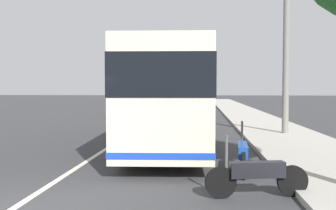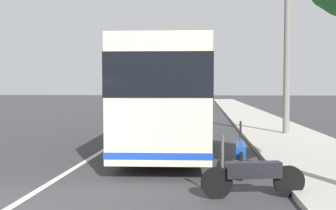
# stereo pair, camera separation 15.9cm
# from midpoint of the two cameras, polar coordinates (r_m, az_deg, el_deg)

# --- Properties ---
(sidewalk_curb) EXTENTS (110.00, 3.60, 0.14)m
(sidewalk_curb) POSITION_cam_midpoint_polar(r_m,az_deg,el_deg) (16.71, 18.24, -4.86)
(sidewalk_curb) COLOR #B2ADA3
(sidewalk_curb) RESTS_ON ground
(lane_divider_line) EXTENTS (110.00, 0.16, 0.01)m
(lane_divider_line) POSITION_cam_midpoint_polar(r_m,az_deg,el_deg) (16.69, -6.50, -4.99)
(lane_divider_line) COLOR silver
(lane_divider_line) RESTS_ON ground
(coach_bus) EXTENTS (12.54, 3.30, 3.54)m
(coach_bus) POSITION_cam_midpoint_polar(r_m,az_deg,el_deg) (14.82, 0.39, 1.92)
(coach_bus) COLOR beige
(coach_bus) RESTS_ON ground
(motorcycle_angled) EXTENTS (0.45, 2.10, 1.27)m
(motorcycle_angled) POSITION_cam_midpoint_polar(r_m,az_deg,el_deg) (7.74, 13.54, -10.43)
(motorcycle_angled) COLOR black
(motorcycle_angled) RESTS_ON ground
(motorcycle_nearest_curb) EXTENTS (2.29, 0.34, 1.28)m
(motorcycle_nearest_curb) POSITION_cam_midpoint_polar(r_m,az_deg,el_deg) (10.00, 11.61, -7.38)
(motorcycle_nearest_curb) COLOR black
(motorcycle_nearest_curb) RESTS_ON ground
(car_behind_bus) EXTENTS (4.22, 2.00, 1.45)m
(car_behind_bus) POSITION_cam_midpoint_polar(r_m,az_deg,el_deg) (42.89, -2.39, 0.57)
(car_behind_bus) COLOR silver
(car_behind_bus) RESTS_ON ground
(car_oncoming) EXTENTS (4.63, 2.08, 1.45)m
(car_oncoming) POSITION_cam_midpoint_polar(r_m,az_deg,el_deg) (29.85, -4.92, -0.31)
(car_oncoming) COLOR red
(car_oncoming) RESTS_ON ground
(car_side_street) EXTENTS (4.53, 1.81, 1.53)m
(car_side_street) POSITION_cam_midpoint_polar(r_m,az_deg,el_deg) (48.14, 4.87, 0.84)
(car_side_street) COLOR silver
(car_side_street) RESTS_ON ground
(car_far_distant) EXTENTS (4.50, 1.91, 1.44)m
(car_far_distant) POSITION_cam_midpoint_polar(r_m,az_deg,el_deg) (49.37, -1.05, 0.84)
(car_far_distant) COLOR #2D7238
(car_far_distant) RESTS_ON ground
(utility_pole) EXTENTS (0.30, 0.30, 6.26)m
(utility_pole) POSITION_cam_midpoint_polar(r_m,az_deg,el_deg) (17.84, 18.13, 5.46)
(utility_pole) COLOR slate
(utility_pole) RESTS_ON ground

